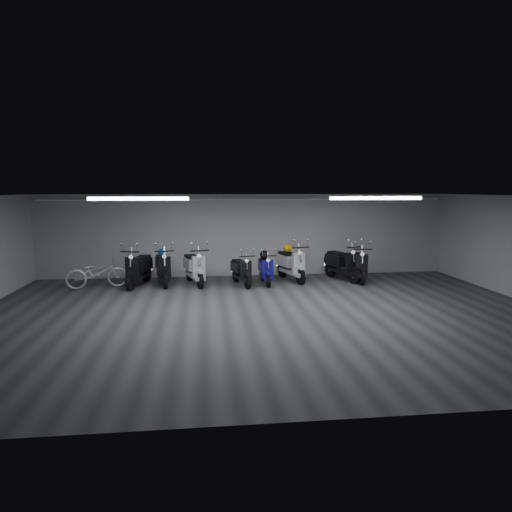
{
  "coord_description": "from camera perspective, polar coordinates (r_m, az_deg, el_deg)",
  "views": [
    {
      "loc": [
        -1.41,
        -10.35,
        2.98
      ],
      "look_at": [
        0.05,
        2.5,
        1.05
      ],
      "focal_mm": 31.71,
      "sensor_mm": 36.0,
      "label": 1
    }
  ],
  "objects": [
    {
      "name": "bicycle",
      "position": [
        14.44,
        -19.45,
        -1.59
      ],
      "size": [
        1.87,
        1.01,
        1.15
      ],
      "primitive_type": "imported",
      "rotation": [
        0.0,
        0.0,
        1.8
      ],
      "color": "silver",
      "rests_on": "floor"
    },
    {
      "name": "scooter_4",
      "position": [
        14.2,
        1.21,
        -1.15
      ],
      "size": [
        0.6,
        1.64,
        1.21
      ],
      "primitive_type": null,
      "rotation": [
        0.0,
        0.0,
        0.04
      ],
      "color": "navy",
      "rests_on": "floor"
    },
    {
      "name": "scooter_3",
      "position": [
        13.99,
        -1.86,
        -1.26
      ],
      "size": [
        0.95,
        1.73,
        1.22
      ],
      "primitive_type": null,
      "rotation": [
        0.0,
        0.0,
        0.26
      ],
      "color": "black",
      "rests_on": "floor"
    },
    {
      "name": "helmet_0",
      "position": [
        14.88,
        4.01,
        0.98
      ],
      "size": [
        0.27,
        0.27,
        0.27
      ],
      "primitive_type": "sphere",
      "color": "gold",
      "rests_on": "scooter_6"
    },
    {
      "name": "scooter_8",
      "position": [
        14.98,
        12.78,
        -0.48
      ],
      "size": [
        0.85,
        1.94,
        1.4
      ],
      "primitive_type": null,
      "rotation": [
        0.0,
        0.0,
        -0.12
      ],
      "color": "black",
      "rests_on": "floor"
    },
    {
      "name": "helmet_1",
      "position": [
        14.37,
        1.06,
        0.13
      ],
      "size": [
        0.29,
        0.29,
        0.29
      ],
      "primitive_type": "sphere",
      "color": "black",
      "rests_on": "scooter_4"
    },
    {
      "name": "scooter_6",
      "position": [
        14.69,
        4.47,
        -0.35
      ],
      "size": [
        1.18,
        2.06,
        1.46
      ],
      "primitive_type": null,
      "rotation": [
        0.0,
        0.0,
        0.29
      ],
      "color": "silver",
      "rests_on": "floor"
    },
    {
      "name": "floor",
      "position": [
        10.86,
        1.26,
        -7.46
      ],
      "size": [
        14.0,
        10.0,
        0.01
      ],
      "primitive_type": "cube",
      "color": "#343436",
      "rests_on": "ground"
    },
    {
      "name": "fluor_strip_right",
      "position": [
        12.18,
        14.88,
        7.08
      ],
      "size": [
        2.4,
        0.18,
        0.08
      ],
      "primitive_type": "cube",
      "color": "white",
      "rests_on": "ceiling"
    },
    {
      "name": "ceiling",
      "position": [
        10.45,
        1.31,
        7.53
      ],
      "size": [
        14.0,
        10.0,
        0.01
      ],
      "primitive_type": "cube",
      "color": "slate",
      "rests_on": "ground"
    },
    {
      "name": "front_wall",
      "position": [
        5.75,
        8.08,
        -7.54
      ],
      "size": [
        14.0,
        0.01,
        2.8
      ],
      "primitive_type": "cube",
      "color": "#A5A5A8",
      "rests_on": "ground"
    },
    {
      "name": "scooter_1",
      "position": [
        14.35,
        -11.69,
        -0.8
      ],
      "size": [
        0.97,
        1.99,
        1.42
      ],
      "primitive_type": null,
      "rotation": [
        0.0,
        0.0,
        0.18
      ],
      "color": "black",
      "rests_on": "floor"
    },
    {
      "name": "helmet_2",
      "position": [
        14.57,
        -11.82,
        0.47
      ],
      "size": [
        0.23,
        0.23,
        0.23
      ],
      "primitive_type": "sphere",
      "color": "#0D4396",
      "rests_on": "scooter_1"
    },
    {
      "name": "scooter_2",
      "position": [
        14.2,
        -7.79,
        -0.77
      ],
      "size": [
        1.16,
        2.03,
        1.43
      ],
      "primitive_type": null,
      "rotation": [
        0.0,
        0.0,
        0.29
      ],
      "color": "#BCBDC0",
      "rests_on": "floor"
    },
    {
      "name": "conduit",
      "position": [
        15.34,
        -1.2,
        7.14
      ],
      "size": [
        13.6,
        0.05,
        0.05
      ],
      "primitive_type": "cylinder",
      "rotation": [
        0.0,
        1.57,
        0.0
      ],
      "color": "white",
      "rests_on": "back_wall"
    },
    {
      "name": "back_wall",
      "position": [
        15.5,
        -1.22,
        2.63
      ],
      "size": [
        14.0,
        0.01,
        2.8
      ],
      "primitive_type": "cube",
      "color": "#A5A5A8",
      "rests_on": "ground"
    },
    {
      "name": "fluor_strip_left",
      "position": [
        11.46,
        -14.55,
        7.02
      ],
      "size": [
        2.4,
        0.18,
        0.08
      ],
      "primitive_type": "cube",
      "color": "white",
      "rests_on": "ceiling"
    },
    {
      "name": "scooter_0",
      "position": [
        14.31,
        -14.61,
        -0.88
      ],
      "size": [
        1.09,
        2.03,
        1.44
      ],
      "primitive_type": null,
      "rotation": [
        0.0,
        0.0,
        -0.24
      ],
      "color": "black",
      "rests_on": "floor"
    },
    {
      "name": "scooter_7",
      "position": [
        15.02,
        10.83,
        -0.3
      ],
      "size": [
        1.24,
        2.05,
        1.45
      ],
      "primitive_type": null,
      "rotation": [
        0.0,
        0.0,
        0.33
      ],
      "color": "black",
      "rests_on": "floor"
    }
  ]
}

